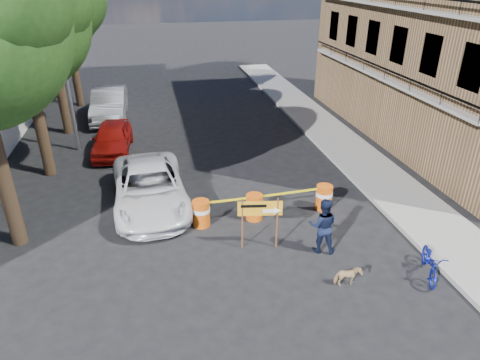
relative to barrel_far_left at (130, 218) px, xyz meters
name	(u,v)px	position (x,y,z in m)	size (l,w,h in m)	color
ground	(250,253)	(3.47, -1.97, -0.47)	(120.00, 120.00, 0.00)	black
sidewalk_east	(355,156)	(9.67, 4.03, -0.40)	(2.40, 40.00, 0.15)	gray
apartment_building	(471,7)	(15.47, 6.03, 5.53)	(8.00, 16.00, 12.00)	#96714C
tree_mid_a	(19,19)	(-3.26, 5.04, 5.53)	(5.25, 5.00, 8.68)	#332316
streetlamp	(63,53)	(-2.46, 7.53, 3.90)	(1.25, 0.18, 8.00)	gray
barrel_far_left	(130,218)	(0.00, 0.00, 0.00)	(0.58, 0.58, 0.90)	#C5380B
barrel_mid_left	(201,213)	(2.26, -0.13, 0.00)	(0.58, 0.58, 0.90)	#C5380B
barrel_mid_right	(254,206)	(4.05, -0.07, 0.00)	(0.58, 0.58, 0.90)	#C5380B
barrel_far_right	(324,197)	(6.57, 0.08, 0.00)	(0.58, 0.58, 0.90)	#C5380B
detour_sign	(265,212)	(3.97, -1.74, 0.75)	(1.30, 0.36, 1.68)	#592D19
pedestrian	(323,226)	(5.58, -2.23, 0.40)	(0.84, 0.66, 1.74)	#111833
bicycle	(433,250)	(8.05, -3.92, 0.36)	(0.58, 0.87, 1.66)	#131FA1
dog	(348,277)	(5.68, -3.88, -0.18)	(0.32, 0.69, 0.59)	tan
suv_white	(150,187)	(0.67, 1.53, 0.26)	(2.42, 5.26, 1.46)	silver
sedan_red	(112,138)	(-0.91, 6.91, 0.20)	(1.59, 3.95, 1.35)	maroon
sedan_silver	(109,104)	(-1.33, 12.00, 0.35)	(1.74, 4.99, 1.65)	#A0A1A6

